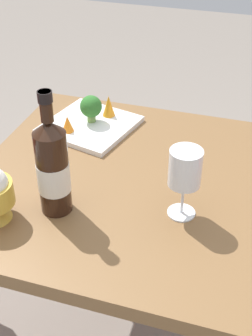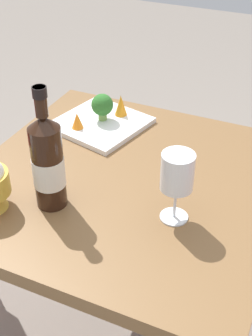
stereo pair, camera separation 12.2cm
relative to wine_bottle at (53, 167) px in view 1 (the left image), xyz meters
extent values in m
cube|color=brown|center=(-0.17, 0.12, -0.14)|extent=(0.80, 0.80, 0.04)
cylinder|color=brown|center=(-0.52, -0.22, -0.51)|extent=(0.05, 0.05, 0.69)
cylinder|color=brown|center=(-0.52, 0.46, -0.51)|extent=(0.05, 0.05, 0.69)
cylinder|color=black|center=(0.00, 0.00, -0.02)|extent=(0.08, 0.08, 0.21)
cone|color=black|center=(0.00, 0.00, 0.11)|extent=(0.08, 0.08, 0.03)
cylinder|color=black|center=(0.00, 0.00, 0.16)|extent=(0.03, 0.03, 0.07)
cylinder|color=black|center=(0.00, 0.00, 0.18)|extent=(0.03, 0.03, 0.02)
cylinder|color=silver|center=(0.00, 0.00, -0.03)|extent=(0.08, 0.08, 0.07)
cylinder|color=white|center=(-0.07, 0.29, -0.12)|extent=(0.07, 0.07, 0.00)
cylinder|color=white|center=(-0.07, 0.29, -0.08)|extent=(0.01, 0.01, 0.08)
cylinder|color=white|center=(-0.07, 0.29, 0.01)|extent=(0.08, 0.08, 0.09)
cube|color=white|center=(-0.39, -0.06, -0.11)|extent=(0.30, 0.30, 0.02)
cylinder|color=#729E4C|center=(-0.40, -0.06, -0.09)|extent=(0.03, 0.03, 0.03)
sphere|color=#2D6B28|center=(-0.40, -0.06, -0.05)|extent=(0.07, 0.07, 0.07)
cone|color=orange|center=(-0.45, -0.02, -0.07)|extent=(0.04, 0.04, 0.07)
cone|color=orange|center=(-0.32, -0.11, -0.08)|extent=(0.04, 0.04, 0.05)
camera|label=1|loc=(0.78, 0.42, 0.61)|focal=49.89mm
camera|label=2|loc=(0.74, 0.54, 0.61)|focal=49.89mm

